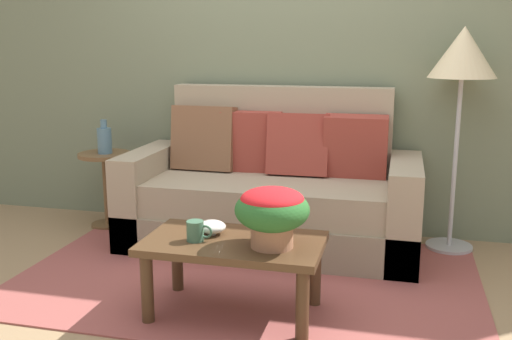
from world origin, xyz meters
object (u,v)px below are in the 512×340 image
Objects in this scene: side_table at (106,176)px; snack_bowl at (212,227)px; coffee_mug at (196,231)px; floor_lamp at (463,63)px; table_vase at (104,140)px; couch at (272,195)px; potted_plant at (272,210)px; coffee_table at (234,253)px.

snack_bowl is at bearing -42.81° from side_table.
coffee_mug is (1.18, -1.25, 0.06)m from side_table.
floor_lamp reaches higher than table_vase.
coffee_mug is (-0.13, -1.18, 0.11)m from couch.
floor_lamp is at bearing 8.53° from couch.
side_table is 0.28m from table_vase.
potted_plant is 0.41m from coffee_mug.
coffee_mug is (-0.18, -0.06, 0.12)m from coffee_table.
coffee_table is 3.59× the size of table_vase.
coffee_table is 2.49× the size of potted_plant.
coffee_table is 1.80m from side_table.
floor_lamp is 2.56m from table_vase.
coffee_mug is at bearing -46.75° from table_vase.
couch is 13.39× the size of snack_bowl.
snack_bowl is at bearing -94.59° from couch.
snack_bowl is (-0.09, -1.06, 0.09)m from couch.
side_table is at bearing 133.29° from coffee_mug.
potted_plant is 0.39m from snack_bowl.
floor_lamp is 5.88× the size of table_vase.
couch is 3.44× the size of side_table.
couch is 14.73× the size of coffee_mug.
couch is at bearing 83.74° from coffee_mug.
table_vase is at bearing 137.20° from snack_bowl.
couch is 5.43× the size of potted_plant.
couch reaches higher than table_vase.
potted_plant is 1.97m from table_vase.
couch is 1.51m from floor_lamp.
floor_lamp reaches higher than side_table.
side_table is at bearing 136.20° from table_vase.
couch is at bearing 85.41° from snack_bowl.
potted_plant is (1.56, -1.24, 0.19)m from side_table.
table_vase is at bearing 133.25° from coffee_mug.
table_vase is (-1.34, 1.17, 0.34)m from coffee_table.
floor_lamp reaches higher than snack_bowl.
coffee_mug is 0.13m from snack_bowl.
floor_lamp is 1.77m from potted_plant.
potted_plant is (0.26, -1.17, 0.24)m from couch.
table_vase is (-1.29, 0.05, 0.32)m from couch.
snack_bowl is (-0.13, 0.06, 0.11)m from coffee_table.
table_vase reaches higher than side_table.
coffee_table is (0.05, -1.12, -0.01)m from couch.
coffee_table is 0.61× the size of floor_lamp.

